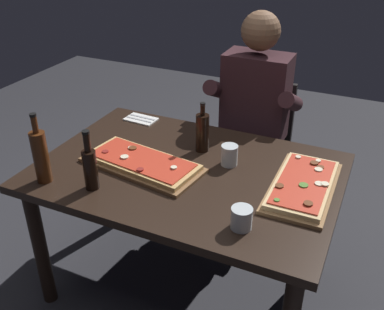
% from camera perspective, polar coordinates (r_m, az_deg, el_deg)
% --- Properties ---
extents(ground_plane, '(6.40, 6.40, 0.00)m').
position_cam_1_polar(ground_plane, '(2.56, -0.49, -16.14)').
color(ground_plane, '#2D2D33').
extents(dining_table, '(1.40, 0.96, 0.74)m').
position_cam_1_polar(dining_table, '(2.14, -0.56, -3.98)').
color(dining_table, black).
rests_on(dining_table, ground_plane).
extents(pizza_rectangular_front, '(0.61, 0.35, 0.05)m').
position_cam_1_polar(pizza_rectangular_front, '(2.12, -6.43, -1.01)').
color(pizza_rectangular_front, brown).
rests_on(pizza_rectangular_front, dining_table).
extents(pizza_rectangular_left, '(0.26, 0.52, 0.05)m').
position_cam_1_polar(pizza_rectangular_left, '(2.00, 14.06, -3.77)').
color(pizza_rectangular_left, olive).
rests_on(pizza_rectangular_left, dining_table).
extents(wine_bottle_dark, '(0.07, 0.07, 0.33)m').
position_cam_1_polar(wine_bottle_dark, '(2.05, -18.85, -0.07)').
color(wine_bottle_dark, '#47230F').
rests_on(wine_bottle_dark, dining_table).
extents(oil_bottle_amber, '(0.07, 0.07, 0.26)m').
position_cam_1_polar(oil_bottle_amber, '(2.20, 1.34, 2.96)').
color(oil_bottle_amber, black).
rests_on(oil_bottle_amber, dining_table).
extents(vinegar_bottle_green, '(0.06, 0.06, 0.28)m').
position_cam_1_polar(vinegar_bottle_green, '(1.95, -12.94, -1.50)').
color(vinegar_bottle_green, black).
rests_on(vinegar_bottle_green, dining_table).
extents(tumbler_near_camera, '(0.08, 0.08, 0.10)m').
position_cam_1_polar(tumbler_near_camera, '(2.12, 4.81, -0.15)').
color(tumbler_near_camera, silver).
rests_on(tumbler_near_camera, dining_table).
extents(tumbler_far_side, '(0.08, 0.08, 0.09)m').
position_cam_1_polar(tumbler_far_side, '(1.72, 6.36, -8.20)').
color(tumbler_far_side, silver).
rests_on(tumbler_far_side, dining_table).
extents(napkin_cutlery_set, '(0.19, 0.12, 0.01)m').
position_cam_1_polar(napkin_cutlery_set, '(2.59, -6.56, 4.59)').
color(napkin_cutlery_set, white).
rests_on(napkin_cutlery_set, dining_table).
extents(diner_chair, '(0.44, 0.44, 0.87)m').
position_cam_1_polar(diner_chair, '(2.89, 8.16, 1.56)').
color(diner_chair, black).
rests_on(diner_chair, ground_plane).
extents(seated_diner, '(0.53, 0.41, 1.33)m').
position_cam_1_polar(seated_diner, '(2.68, 7.77, 5.32)').
color(seated_diner, '#23232D').
rests_on(seated_diner, ground_plane).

